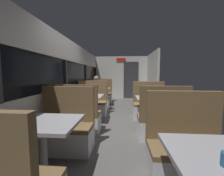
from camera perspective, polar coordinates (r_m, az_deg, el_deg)
The scene contains 17 objects.
ground_plane at distance 3.95m, azimuth 2.73°, elevation -14.12°, with size 3.30×9.20×0.02m, color #514F4C.
carriage_window_panel_left at distance 4.03m, azimuth -18.29°, elevation 2.29°, with size 0.09×8.48×2.30m.
carriage_end_bulkhead at distance 7.91m, azimuth 4.05°, elevation 4.20°, with size 2.90×0.11×2.30m.
carriage_aisle_panel_right at distance 6.85m, azimuth 15.74°, elevation 3.91°, with size 0.08×2.40×2.30m, color beige.
dining_table_near_window at distance 2.02m, azimuth -26.32°, elevation -14.58°, with size 0.90×0.70×0.74m.
bench_near_window_facing_entry at distance 2.71m, azimuth -18.20°, elevation -16.09°, with size 0.95×0.50×1.10m.
dining_table_mid_window at distance 3.95m, azimuth -10.33°, elevation -4.43°, with size 0.90×0.70×0.74m.
bench_mid_window_facing_end at distance 3.37m, azimuth -13.30°, elevation -11.68°, with size 0.95×0.50×1.10m.
bench_mid_window_facing_entry at distance 4.68m, azimuth -8.09°, elevation -6.73°, with size 0.95×0.50×1.10m.
dining_table_far_window at distance 6.02m, azimuth -5.19°, elevation -0.97°, with size 0.90×0.70×0.74m.
bench_far_window_facing_end at distance 5.39m, azimuth -6.40°, elevation -5.09°, with size 0.95×0.50×1.10m.
bench_far_window_facing_entry at distance 6.75m, azimuth -4.19°, elevation -2.93°, with size 0.95×0.50×1.10m.
bench_front_aisle_facing_entry at distance 2.14m, azimuth 27.89°, elevation -22.58°, with size 0.95×0.50×1.10m.
dining_table_rear_aisle at distance 3.71m, azimuth 16.71°, elevation -5.21°, with size 0.90×0.70×0.74m.
bench_rear_aisle_facing_end at distance 3.13m, azimuth 19.35°, elevation -13.17°, with size 0.95×0.50×1.10m.
bench_rear_aisle_facing_entry at distance 4.45m, azimuth 14.66°, elevation -7.50°, with size 0.95×0.50×1.10m.
seated_passenger at distance 5.42m, azimuth -6.28°, elevation -2.78°, with size 0.47×0.55×1.26m.
Camera 1 is at (0.10, -3.72, 1.31)m, focal length 22.73 mm.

